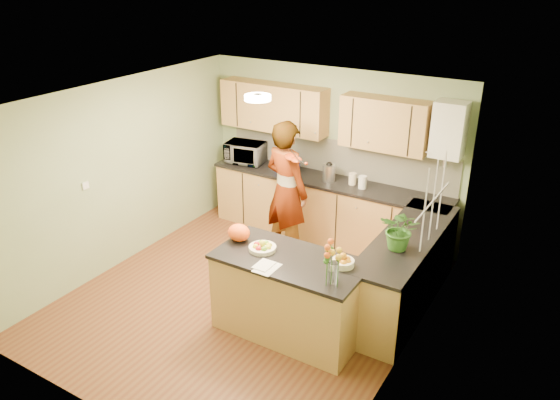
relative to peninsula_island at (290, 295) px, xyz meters
The scene contains 28 objects.
floor 0.95m from the peninsula_island, 159.19° to the left, with size 4.50×4.50×0.00m, color brown.
ceiling 2.19m from the peninsula_island, 159.19° to the left, with size 4.00×4.50×0.02m, color white.
wall_back 2.77m from the peninsula_island, 106.92° to the left, with size 4.00×0.02×2.50m, color gray.
wall_front 2.24m from the peninsula_island, 111.59° to the right, with size 4.00×0.02×2.50m, color gray.
wall_left 2.90m from the peninsula_island, behind, with size 0.02×4.50×2.50m, color gray.
wall_right 1.48m from the peninsula_island, 13.49° to the left, with size 0.02×4.50×2.50m, color gray.
back_counter 2.34m from the peninsula_island, 106.72° to the left, with size 3.64×0.62×0.94m.
right_counter 1.47m from the peninsula_island, 51.02° to the left, with size 0.62×2.24×0.94m.
splashback 2.72m from the peninsula_island, 104.92° to the left, with size 3.60×0.02×0.52m, color silver.
upper_cabinets 2.91m from the peninsula_island, 111.80° to the left, with size 3.20×0.34×0.70m.
boiler 2.93m from the peninsula_island, 68.77° to the left, with size 0.40×0.30×0.86m.
window_right 1.86m from the peninsula_island, 36.26° to the left, with size 0.01×1.30×1.05m.
light_switch 2.90m from the peninsula_island, behind, with size 0.02×0.09×0.09m, color white.
ceiling_lamp 2.22m from the peninsula_island, 142.48° to the left, with size 0.30×0.30×0.07m.
peninsula_island is the anchor object (origin of this frame).
fruit_dish 0.62m from the peninsula_island, behind, with size 0.30×0.30×0.11m.
orange_bowl 0.78m from the peninsula_island, 15.26° to the left, with size 0.24×0.24×0.14m.
flower_vase 1.00m from the peninsula_island, 16.70° to the right, with size 0.26×0.26×0.47m.
orange_bag 0.90m from the peninsula_island, behind, with size 0.26×0.22×0.20m, color #FF5415.
papers 0.57m from the peninsula_island, 108.43° to the right, with size 0.21×0.28×0.01m, color white.
violinist 1.81m from the peninsula_island, 121.83° to the left, with size 0.72×0.47×1.97m, color #DB9B86.
violin 1.82m from the peninsula_island, 119.68° to the left, with size 0.57×0.23×0.11m, color #560C05, non-canonical shape.
microwave 3.14m from the peninsula_island, 133.40° to the left, with size 0.59×0.40×0.32m, color white.
blue_box 2.66m from the peninsula_island, 121.23° to the left, with size 0.32×0.23×0.25m, color navy.
kettle 2.38m from the peninsula_island, 106.16° to the left, with size 0.18×0.18×0.33m.
jar_cream 2.35m from the peninsula_island, 97.43° to the left, with size 0.11×0.11×0.17m, color #F3E2C2.
jar_white 2.28m from the peninsula_island, 93.06° to the left, with size 0.12×0.12×0.18m, color white.
potted_plant 1.41m from the peninsula_island, 40.82° to the left, with size 0.43×0.37×0.48m, color #316822.
Camera 1 is at (3.31, -4.69, 3.87)m, focal length 35.00 mm.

